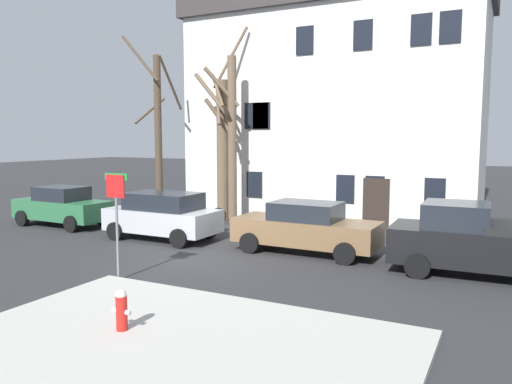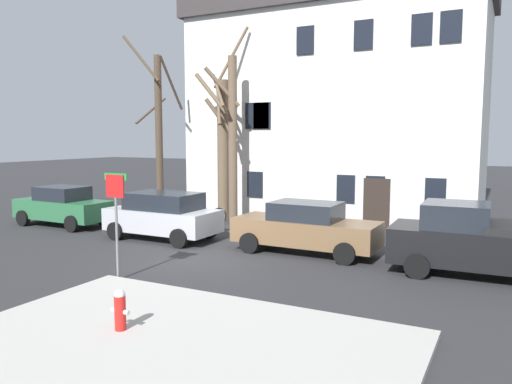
{
  "view_description": "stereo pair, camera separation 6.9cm",
  "coord_description": "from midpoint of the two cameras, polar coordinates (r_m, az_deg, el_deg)",
  "views": [
    {
      "loc": [
        8.56,
        -13.02,
        3.82
      ],
      "look_at": [
        0.85,
        2.06,
        1.95
      ],
      "focal_mm": 35.02,
      "sensor_mm": 36.0,
      "label": 1
    },
    {
      "loc": [
        8.62,
        -12.99,
        3.82
      ],
      "look_at": [
        0.85,
        2.06,
        1.95
      ],
      "focal_mm": 35.02,
      "sensor_mm": 36.0,
      "label": 2
    }
  ],
  "objects": [
    {
      "name": "car_silver_wagon",
      "position": [
        18.98,
        -10.71,
        -2.61
      ],
      "size": [
        4.28,
        2.14,
        1.76
      ],
      "color": "#B7BABF",
      "rests_on": "ground_plane"
    },
    {
      "name": "tree_bare_near",
      "position": [
        24.56,
        -11.23,
        6.9
      ],
      "size": [
        2.25,
        2.35,
        8.51
      ],
      "color": "#4C3D2D",
      "rests_on": "ground_plane"
    },
    {
      "name": "tree_bare_mid",
      "position": [
        23.12,
        -4.0,
        5.41
      ],
      "size": [
        2.1,
        1.38,
        6.91
      ],
      "color": "brown",
      "rests_on": "ground_plane"
    },
    {
      "name": "street_sign_pole",
      "position": [
        13.68,
        -15.81,
        -1.55
      ],
      "size": [
        0.76,
        0.07,
        2.87
      ],
      "color": "slate",
      "rests_on": "ground_plane"
    },
    {
      "name": "sidewalk_slab",
      "position": [
        9.01,
        -12.44,
        -18.5
      ],
      "size": [
        8.47,
        7.12,
        0.12
      ],
      "primitive_type": "cube",
      "color": "#B7B5AD",
      "rests_on": "ground_plane"
    },
    {
      "name": "ground_plane",
      "position": [
        16.05,
        -6.25,
        -7.51
      ],
      "size": [
        120.0,
        120.0,
        0.0
      ],
      "primitive_type": "plane",
      "color": "#2D2D30"
    },
    {
      "name": "fire_hydrant",
      "position": [
        10.16,
        -15.3,
        -12.79
      ],
      "size": [
        0.42,
        0.22,
        0.8
      ],
      "color": "red",
      "rests_on": "sidewalk_slab"
    },
    {
      "name": "pickup_truck_black",
      "position": [
        15.08,
        25.15,
        -5.21
      ],
      "size": [
        5.46,
        2.37,
        2.0
      ],
      "color": "black",
      "rests_on": "ground_plane"
    },
    {
      "name": "tree_bare_far",
      "position": [
        22.53,
        -2.94,
        6.71
      ],
      "size": [
        1.42,
        2.16,
        8.82
      ],
      "color": "brown",
      "rests_on": "ground_plane"
    },
    {
      "name": "car_green_sedan",
      "position": [
        23.05,
        -21.35,
        -1.53
      ],
      "size": [
        4.41,
        2.0,
        1.71
      ],
      "color": "#2D6B42",
      "rests_on": "ground_plane"
    },
    {
      "name": "car_brown_sedan",
      "position": [
        16.55,
        5.59,
        -4.06
      ],
      "size": [
        4.81,
        2.03,
        1.7
      ],
      "color": "brown",
      "rests_on": "ground_plane"
    },
    {
      "name": "bicycle_leaning",
      "position": [
        22.3,
        -5.68,
        -2.63
      ],
      "size": [
        1.71,
        0.46,
        1.03
      ],
      "color": "black",
      "rests_on": "ground_plane"
    },
    {
      "name": "building_main",
      "position": [
        25.28,
        8.94,
        10.73
      ],
      "size": [
        14.08,
        6.73,
        11.43
      ],
      "color": "white",
      "rests_on": "ground_plane"
    }
  ]
}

